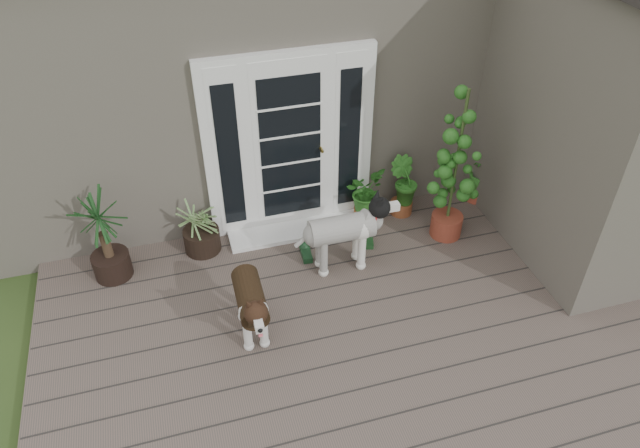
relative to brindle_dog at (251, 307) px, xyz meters
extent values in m
cube|color=#6B5B4C|center=(1.00, -0.60, -0.41)|extent=(6.20, 4.60, 0.12)
cube|color=#665E54|center=(1.00, 3.65, 1.08)|extent=(7.40, 4.00, 3.10)
cube|color=#665E54|center=(3.90, 0.50, 1.08)|extent=(1.60, 2.40, 3.10)
cube|color=white|center=(0.80, 1.60, 0.72)|extent=(1.90, 0.14, 2.15)
cube|color=white|center=(0.80, 1.40, -0.33)|extent=(1.60, 0.40, 0.05)
imported|color=#285B1A|center=(1.64, 1.40, -0.06)|extent=(0.65, 0.65, 0.59)
imported|color=#19581D|center=(2.13, 1.40, -0.08)|extent=(0.52, 0.52, 0.56)
imported|color=#1C6222|center=(3.17, 1.40, -0.10)|extent=(0.45, 0.45, 0.52)
camera|label=1|loc=(-0.47, -3.91, 4.07)|focal=33.12mm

